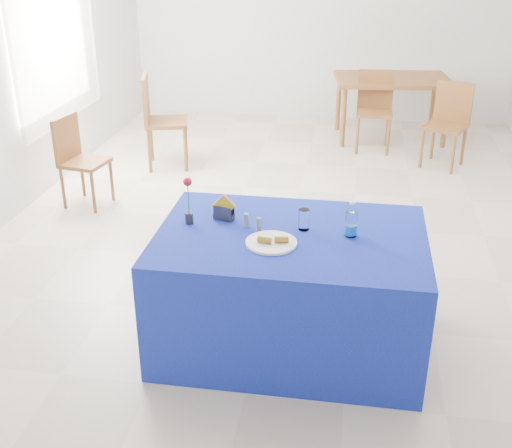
{
  "coord_description": "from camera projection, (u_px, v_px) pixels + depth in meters",
  "views": [
    {
      "loc": [
        0.52,
        -5.18,
        2.43
      ],
      "look_at": [
        0.01,
        -2.01,
        0.92
      ],
      "focal_mm": 45.0,
      "sensor_mm": 36.0,
      "label": 1
    }
  ],
  "objects": [
    {
      "name": "curtain",
      "position": [
        54.0,
        25.0,
        6.13
      ],
      "size": [
        0.04,
        1.75,
        1.85
      ],
      "primitive_type": "cube",
      "color": "white",
      "rests_on": "room_shell"
    },
    {
      "name": "chair_bg_right",
      "position": [
        449.0,
        118.0,
        6.92
      ],
      "size": [
        0.53,
        0.53,
        0.9
      ],
      "rotation": [
        0.0,
        0.0,
        -0.43
      ],
      "color": "brown",
      "rests_on": "floor"
    },
    {
      "name": "salt_shaker",
      "position": [
        246.0,
        220.0,
        3.88
      ],
      "size": [
        0.03,
        0.03,
        0.08
      ],
      "primitive_type": "cylinder",
      "color": "gray",
      "rests_on": "blue_table"
    },
    {
      "name": "window_pane",
      "position": [
        47.0,
        25.0,
        6.14
      ],
      "size": [
        0.04,
        1.5,
        1.6
      ],
      "primitive_type": "cube",
      "color": "white",
      "rests_on": "room_shell"
    },
    {
      "name": "chair_bg_left",
      "position": [
        375.0,
        105.0,
        7.44
      ],
      "size": [
        0.41,
        0.41,
        0.91
      ],
      "rotation": [
        0.0,
        0.0,
        0.0
      ],
      "color": "brown",
      "rests_on": "floor"
    },
    {
      "name": "napkin_holder",
      "position": [
        224.0,
        212.0,
        3.97
      ],
      "size": [
        0.15,
        0.09,
        0.16
      ],
      "color": "#343439",
      "rests_on": "blue_table"
    },
    {
      "name": "oak_table",
      "position": [
        392.0,
        84.0,
        7.72
      ],
      "size": [
        1.45,
        1.03,
        0.76
      ],
      "color": "brown",
      "rests_on": "floor"
    },
    {
      "name": "chair_win_b",
      "position": [
        158.0,
        115.0,
        6.84
      ],
      "size": [
        0.55,
        0.55,
        1.0
      ],
      "rotation": [
        0.0,
        0.0,
        1.83
      ],
      "color": "brown",
      "rests_on": "floor"
    },
    {
      "name": "chair_win_a",
      "position": [
        77.0,
        155.0,
        5.94
      ],
      "size": [
        0.44,
        0.44,
        0.84
      ],
      "rotation": [
        0.0,
        0.0,
        1.4
      ],
      "color": "brown",
      "rests_on": "floor"
    },
    {
      "name": "drinking_glass",
      "position": [
        304.0,
        220.0,
        3.83
      ],
      "size": [
        0.07,
        0.07,
        0.13
      ],
      "primitive_type": "cylinder",
      "color": "white",
      "rests_on": "blue_table"
    },
    {
      "name": "room_shell",
      "position": [
        296.0,
        20.0,
        4.99
      ],
      "size": [
        7.0,
        7.0,
        7.0
      ],
      "color": "silver",
      "rests_on": "ground"
    },
    {
      "name": "floor",
      "position": [
        290.0,
        223.0,
        5.73
      ],
      "size": [
        7.0,
        7.0,
        0.0
      ],
      "primitive_type": "plane",
      "color": "beige",
      "rests_on": "ground"
    },
    {
      "name": "water_bottle",
      "position": [
        351.0,
        225.0,
        3.75
      ],
      "size": [
        0.08,
        0.08,
        0.21
      ],
      "color": "white",
      "rests_on": "blue_table"
    },
    {
      "name": "pepper_shaker",
      "position": [
        259.0,
        225.0,
        3.82
      ],
      "size": [
        0.03,
        0.03,
        0.08
      ],
      "primitive_type": "cylinder",
      "color": "slate",
      "rests_on": "blue_table"
    },
    {
      "name": "banana_pieces",
      "position": [
        273.0,
        240.0,
        3.66
      ],
      "size": [
        0.18,
        0.07,
        0.04
      ],
      "color": "gold",
      "rests_on": "plate"
    },
    {
      "name": "plate",
      "position": [
        271.0,
        243.0,
        3.68
      ],
      "size": [
        0.3,
        0.3,
        0.01
      ],
      "primitive_type": "cylinder",
      "color": "white",
      "rests_on": "blue_table"
    },
    {
      "name": "blue_table",
      "position": [
        290.0,
        289.0,
        3.96
      ],
      "size": [
        1.6,
        1.1,
        0.76
      ],
      "color": "navy",
      "rests_on": "floor"
    },
    {
      "name": "rose_vase",
      "position": [
        188.0,
        201.0,
        3.87
      ],
      "size": [
        0.05,
        0.05,
        0.3
      ],
      "color": "#252529",
      "rests_on": "blue_table"
    }
  ]
}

